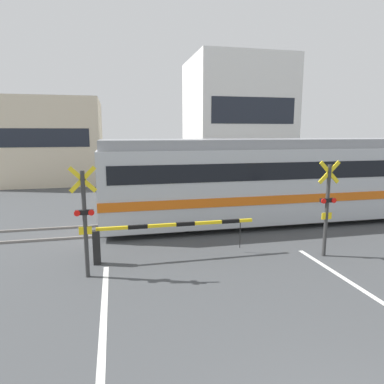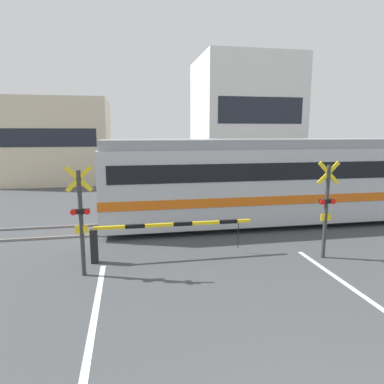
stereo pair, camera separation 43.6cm
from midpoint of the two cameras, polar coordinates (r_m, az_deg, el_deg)
rail_track_near at (r=13.00m, az=0.56°, el=-6.41°), size 50.00×0.10×0.08m
rail_track_far at (r=14.35m, az=-0.57°, el=-4.82°), size 50.00×0.10×0.08m
commuter_train at (r=15.09m, az=19.29°, el=2.28°), size 16.73×2.96×3.43m
crossing_barrier_near at (r=10.11m, az=-6.73°, el=-6.83°), size 4.77×0.20×1.07m
crossing_barrier_far at (r=16.70m, az=4.20°, el=-0.07°), size 4.77×0.20×1.07m
crossing_signal_left at (r=9.11m, az=-16.74°, el=-3.91°), size 0.68×0.15×2.89m
crossing_signal_right at (r=10.80m, az=22.57°, el=-2.12°), size 0.68×0.15×2.89m
pedestrian at (r=19.47m, az=-7.54°, el=1.98°), size 0.38×0.23×1.76m
building_left_of_street at (r=28.21m, az=-21.37°, el=7.94°), size 7.92×7.43×6.05m
building_right_of_street at (r=29.46m, az=9.07°, el=11.95°), size 7.69×7.43×9.54m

